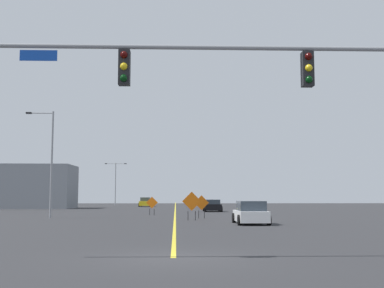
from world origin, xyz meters
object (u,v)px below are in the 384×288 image
car_yellow_near (145,202)px  car_white_distant (251,213)px  street_lamp_near_left (115,180)px  construction_sign_right_lane (192,202)px  street_lamp_near_right (50,158)px  traffic_signal_assembly (298,83)px  construction_sign_right_shoulder (152,204)px  car_black_passing (212,206)px  construction_sign_median_far (202,204)px

car_yellow_near → car_white_distant: bearing=-79.2°
street_lamp_near_left → construction_sign_right_lane: 59.83m
car_yellow_near → street_lamp_near_right: bearing=-97.0°
traffic_signal_assembly → street_lamp_near_right: 29.21m
construction_sign_right_shoulder → car_yellow_near: construction_sign_right_shoulder is taller
street_lamp_near_left → construction_sign_right_shoulder: (9.24, -48.52, -3.74)m
street_lamp_near_right → street_lamp_near_left: 54.45m
street_lamp_near_left → car_black_passing: street_lamp_near_left is taller
construction_sign_right_shoulder → construction_sign_right_lane: bearing=-71.2°
traffic_signal_assembly → car_yellow_near: 68.70m
street_lamp_near_right → car_yellow_near: bearing=83.0°
construction_sign_median_far → street_lamp_near_left: bearing=103.8°
construction_sign_right_lane → car_black_passing: bearing=81.6°
traffic_signal_assembly → construction_sign_right_lane: (-2.50, 21.78, -3.85)m
car_white_distant → car_yellow_near: (-9.73, 50.95, 0.00)m
street_lamp_near_right → street_lamp_near_left: (-1.27, 54.44, 0.03)m
street_lamp_near_right → construction_sign_median_far: size_ratio=4.74×
street_lamp_near_right → construction_sign_right_lane: bearing=-19.2°
traffic_signal_assembly → construction_sign_right_lane: 22.25m
traffic_signal_assembly → construction_sign_right_lane: bearing=96.6°
traffic_signal_assembly → construction_sign_right_lane: traffic_signal_assembly is taller
construction_sign_right_shoulder → construction_sign_median_far: (4.23, -6.54, 0.08)m
street_lamp_near_right → traffic_signal_assembly: bearing=-61.8°
construction_sign_right_lane → car_black_passing: 20.42m
construction_sign_right_shoulder → car_black_passing: bearing=58.5°
street_lamp_near_right → construction_sign_median_far: (12.20, -0.63, -3.63)m
car_white_distant → construction_sign_median_far: bearing=108.5°
street_lamp_near_left → car_yellow_near: size_ratio=1.84×
street_lamp_near_left → construction_sign_right_lane: bearing=-77.8°
construction_sign_median_far → car_yellow_near: construction_sign_median_far is taller
traffic_signal_assembly → car_white_distant: bearing=86.4°
street_lamp_near_right → car_black_passing: size_ratio=2.15×
construction_sign_right_shoulder → construction_sign_right_lane: size_ratio=0.81×
traffic_signal_assembly → street_lamp_near_left: 81.57m
car_white_distant → construction_sign_right_lane: bearing=127.2°
construction_sign_right_lane → car_white_distant: construction_sign_right_lane is taller
construction_sign_median_far → car_white_distant: bearing=-71.5°
car_white_distant → car_yellow_near: size_ratio=1.00×
construction_sign_right_lane → car_yellow_near: construction_sign_right_lane is taller
street_lamp_near_left → construction_sign_right_shoulder: bearing=-79.2°
street_lamp_near_right → car_white_distant: bearing=-30.2°
street_lamp_near_left → car_black_passing: (15.58, -38.20, -4.17)m
car_black_passing → car_yellow_near: car_yellow_near is taller
street_lamp_near_left → construction_sign_median_far: street_lamp_near_left is taller
street_lamp_near_right → construction_sign_right_lane: size_ratio=4.15×
street_lamp_near_left → car_white_distant: 65.27m
construction_sign_median_far → car_yellow_near: 43.48m
traffic_signal_assembly → car_yellow_near: bearing=97.3°
construction_sign_right_shoulder → construction_sign_right_lane: (3.35, -9.86, 0.24)m
construction_sign_median_far → car_white_distant: (2.70, -8.04, -0.45)m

